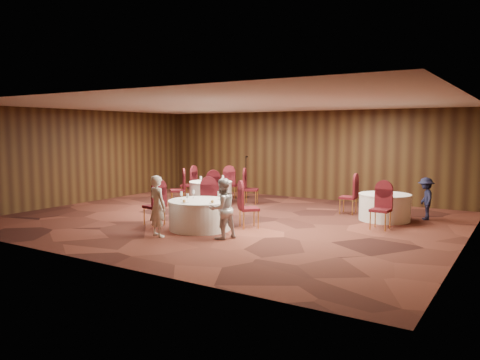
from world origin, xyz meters
The scene contains 15 objects.
ground centered at (0.00, 0.00, 0.00)m, with size 12.00×12.00×0.00m, color black.
room_shell centered at (0.00, 0.00, 1.96)m, with size 12.00×12.00×12.00m.
table_main centered at (0.11, -1.56, 0.38)m, with size 1.59×1.59×0.74m.
table_left centered at (-2.22, 2.16, 0.38)m, with size 1.48×1.48×0.74m.
table_right centered at (3.74, 2.11, 0.38)m, with size 1.41×1.41×0.74m.
chairs_main centered at (-0.24, -0.94, 0.50)m, with size 3.00×2.04×1.00m.
chairs_left centered at (-2.18, 2.19, 0.50)m, with size 3.18×2.96×1.00m.
chairs_right centered at (3.24, 1.73, 0.50)m, with size 1.98×2.28×1.00m.
tabletop_main centered at (0.21, -1.65, 0.84)m, with size 1.12×1.08×0.22m.
tabletop_left centered at (-2.23, 2.17, 0.82)m, with size 0.77×0.81×0.22m.
tabletop_right centered at (3.93, 1.83, 0.90)m, with size 0.08×0.08×0.22m.
mic_stand centered at (-1.91, 3.99, 0.44)m, with size 0.24×0.24×1.54m.
woman_a centered at (-0.23, -2.75, 0.72)m, with size 0.53×0.35×1.45m, color silver.
woman_b centered at (1.17, -2.12, 0.70)m, with size 0.68×0.53×1.40m, color silver.
man_c centered at (4.68, 2.81, 0.59)m, with size 0.77×0.44×1.19m, color #161731.
Camera 1 is at (7.14, -10.87, 2.47)m, focal length 35.00 mm.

